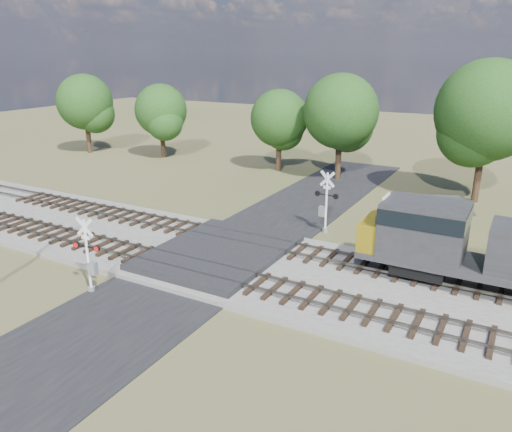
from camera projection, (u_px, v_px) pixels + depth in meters
The scene contains 10 objects.
ground at pixel (214, 262), 29.14m from camera, with size 160.00×160.00×0.00m, color #494F2A.
ballast_bed at pixel (387, 295), 24.89m from camera, with size 140.00×10.00×0.30m, color gray.
road at pixel (214, 261), 29.13m from camera, with size 7.00×60.00×0.08m, color black.
crossing_panel at pixel (219, 254), 29.45m from camera, with size 7.00×9.00×0.62m, color #262628.
track_near at pixel (243, 280), 25.91m from camera, with size 140.00×2.60×0.33m.
track_far at pixel (285, 248), 30.06m from camera, with size 140.00×2.60×0.33m.
crossing_signal_near at pixel (90, 262), 24.94m from camera, with size 1.62×0.37×4.03m.
crossing_signal_far at pixel (325, 207), 33.37m from camera, with size 1.72×0.39×4.27m.
equipment_shed at pixel (433, 222), 31.77m from camera, with size 5.03×5.03×2.64m.
treeline at pixel (440, 122), 40.72m from camera, with size 84.60×10.69×11.29m.
Camera 1 is at (15.18, -22.24, 11.71)m, focal length 35.00 mm.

